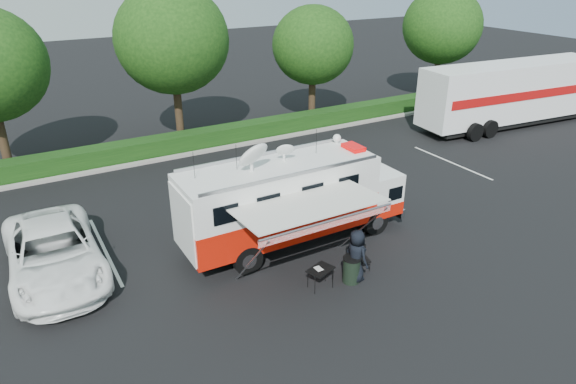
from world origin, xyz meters
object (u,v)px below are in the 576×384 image
Objects in this scene: folding_table at (321,270)px; command_truck at (293,200)px; white_suv at (59,275)px; semi_trailer at (512,93)px; trash_bin at (351,269)px.

command_truck is at bearing 76.47° from folding_table.
semi_trailer is (27.84, 3.93, 2.11)m from white_suv.
command_truck reaches higher than semi_trailer.
semi_trailer is at bearing 8.55° from white_suv.
semi_trailer is (19.68, 6.04, 0.30)m from command_truck.
command_truck is 3.54m from trash_bin.
command_truck is 8.62m from white_suv.
semi_trailer is at bearing 25.69° from trash_bin.
command_truck reaches higher than trash_bin.
semi_trailer reaches higher than trash_bin.
white_suv is at bearing 165.53° from command_truck.
white_suv is at bearing 147.88° from trash_bin.
white_suv is 0.48× the size of semi_trailer.
folding_table is (7.43, -5.14, 0.68)m from white_suv.
command_truck is 8.73× the size of folding_table.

